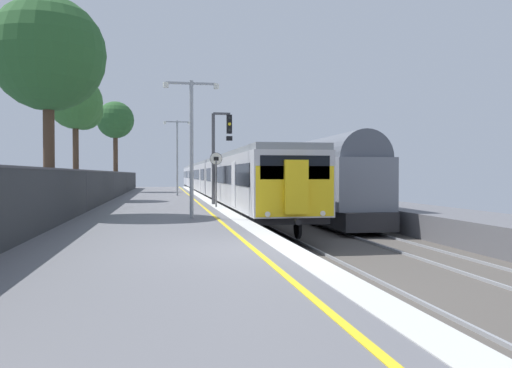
{
  "coord_description": "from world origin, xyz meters",
  "views": [
    {
      "loc": [
        -2.22,
        -10.64,
        1.59
      ],
      "look_at": [
        1.2,
        8.24,
        1.22
      ],
      "focal_mm": 35.68,
      "sensor_mm": 36.0,
      "label": 1
    }
  ],
  "objects": [
    {
      "name": "ground",
      "position": [
        2.64,
        0.0,
        -0.61
      ],
      "size": [
        17.4,
        110.0,
        1.21
      ],
      "color": "slate"
    },
    {
      "name": "commuter_train_at_platform",
      "position": [
        2.1,
        36.04,
        1.27
      ],
      "size": [
        2.83,
        61.01,
        3.81
      ],
      "color": "#B7B7BC",
      "rests_on": "ground"
    },
    {
      "name": "freight_train_adjacent_track",
      "position": [
        6.1,
        29.11,
        1.41
      ],
      "size": [
        2.6,
        40.84,
        4.42
      ],
      "color": "#232326",
      "rests_on": "ground"
    },
    {
      "name": "signal_gantry",
      "position": [
        0.63,
        16.19,
        3.04
      ],
      "size": [
        1.1,
        0.24,
        4.86
      ],
      "color": "#47474C",
      "rests_on": "ground"
    },
    {
      "name": "speed_limit_sign",
      "position": [
        0.25,
        13.75,
        1.68
      ],
      "size": [
        0.59,
        0.08,
        2.64
      ],
      "color": "#59595B",
      "rests_on": "ground"
    },
    {
      "name": "platform_lamp_mid",
      "position": [
        -1.24,
        7.75,
        2.97
      ],
      "size": [
        2.0,
        0.2,
        4.95
      ],
      "color": "#93999E",
      "rests_on": "ground"
    },
    {
      "name": "platform_lamp_far",
      "position": [
        -1.24,
        27.88,
        3.32
      ],
      "size": [
        2.0,
        0.2,
        5.62
      ],
      "color": "#93999E",
      "rests_on": "ground"
    },
    {
      "name": "background_tree_left",
      "position": [
        -7.38,
        21.79,
        5.79
      ],
      "size": [
        3.24,
        3.37,
        7.57
      ],
      "color": "#473323",
      "rests_on": "ground"
    },
    {
      "name": "background_tree_centre",
      "position": [
        -6.52,
        10.17,
        6.11
      ],
      "size": [
        4.37,
        4.37,
        8.41
      ],
      "color": "#473323",
      "rests_on": "ground"
    },
    {
      "name": "background_tree_right",
      "position": [
        -6.45,
        36.91,
        6.37
      ],
      "size": [
        3.32,
        3.32,
        8.17
      ],
      "color": "#473323",
      "rests_on": "ground"
    }
  ]
}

